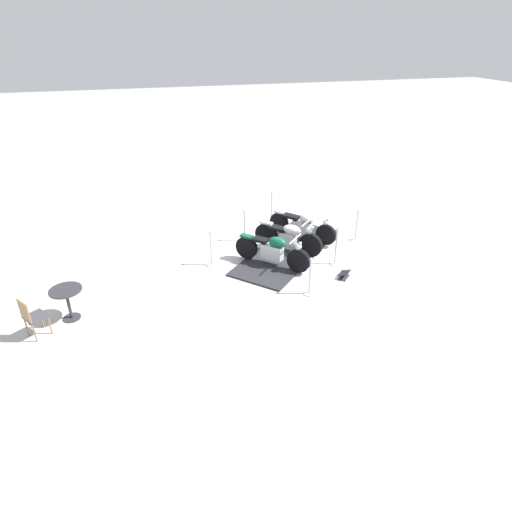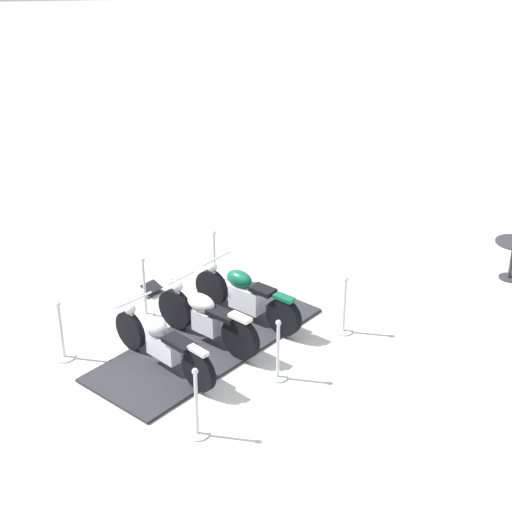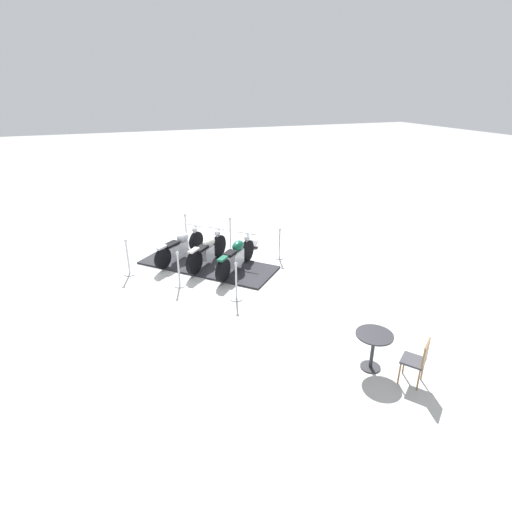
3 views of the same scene
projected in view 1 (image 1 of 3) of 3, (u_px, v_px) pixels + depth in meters
The scene contains 14 objects.
ground_plane at pixel (287, 252), 12.88m from camera, with size 80.00×80.00×0.00m, color silver.
display_platform at pixel (287, 251), 12.86m from camera, with size 4.17×1.62×0.05m, color #28282D.
motorcycle_forest at pixel (273, 250), 11.88m from camera, with size 1.70×1.70×0.96m.
motorcycle_cream at pixel (289, 237), 12.63m from camera, with size 1.59×1.62×1.02m.
motorcycle_chrome at pixel (303, 225), 13.37m from camera, with size 1.56×1.82×0.95m.
stanchion_left_rear at pixel (272, 212), 14.72m from camera, with size 0.33×0.33×1.09m.
stanchion_right_front at pixel (310, 281), 10.70m from camera, with size 0.29×0.29×1.02m.
stanchion_right_rear at pixel (356, 231), 13.43m from camera, with size 0.36×0.36×1.02m.
stanchion_right_mid at pixel (336, 251), 12.03m from camera, with size 0.29×0.29×1.14m.
stanchion_left_front at pixel (211, 254), 12.02m from camera, with size 0.33×0.33×1.05m.
stanchion_left_mid at pixel (245, 231), 13.37m from camera, with size 0.31×0.31×1.03m.
info_placard at pixel (344, 275), 11.53m from camera, with size 0.42×0.42×0.20m.
cafe_table at pixel (67, 297), 9.69m from camera, with size 0.71×0.71×0.78m.
cafe_chair_near_table at pixel (31, 316), 9.13m from camera, with size 0.56×0.56×0.94m.
Camera 1 is at (4.03, 10.73, 5.95)m, focal length 30.43 mm.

